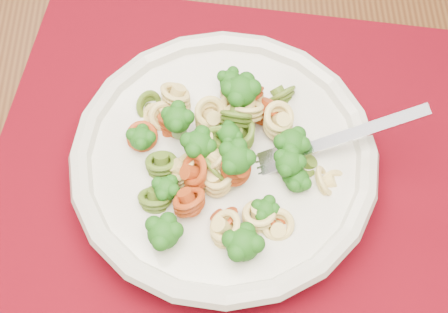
% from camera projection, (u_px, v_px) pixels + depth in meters
% --- Properties ---
extents(dining_table, '(1.57, 1.26, 0.73)m').
position_uv_depth(dining_table, '(254.00, 149.00, 0.71)').
color(dining_table, '#513016').
rests_on(dining_table, ground).
extents(placemat, '(0.52, 0.44, 0.00)m').
position_uv_depth(placemat, '(244.00, 158.00, 0.59)').
color(placemat, '#60040D').
rests_on(placemat, dining_table).
extents(pasta_bowl, '(0.27, 0.27, 0.05)m').
position_uv_depth(pasta_bowl, '(224.00, 161.00, 0.55)').
color(pasta_bowl, beige).
rests_on(pasta_bowl, placemat).
extents(pasta_broccoli_heap, '(0.23, 0.23, 0.06)m').
position_uv_depth(pasta_broccoli_heap, '(224.00, 153.00, 0.54)').
color(pasta_broccoli_heap, '#DFBE6E').
rests_on(pasta_broccoli_heap, pasta_bowl).
extents(fork, '(0.17, 0.11, 0.08)m').
position_uv_depth(fork, '(274.00, 160.00, 0.54)').
color(fork, silver).
rests_on(fork, pasta_bowl).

